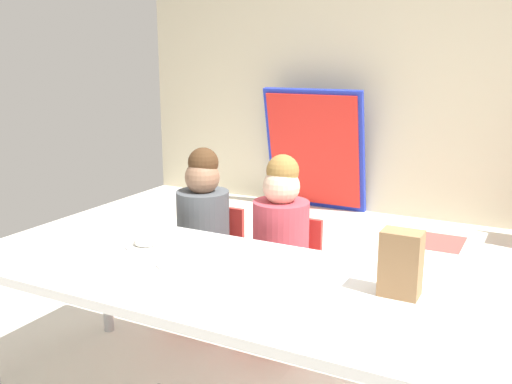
{
  "coord_description": "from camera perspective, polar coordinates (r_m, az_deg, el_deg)",
  "views": [
    {
      "loc": [
        0.7,
        -2.4,
        1.36
      ],
      "look_at": [
        -0.3,
        -0.5,
        0.84
      ],
      "focal_mm": 39.83,
      "sensor_mm": 36.0,
      "label": 1
    }
  ],
  "objects": [
    {
      "name": "ground_plane",
      "position": [
        2.85,
        10.47,
        -15.37
      ],
      "size": [
        5.86,
        4.89,
        0.02
      ],
      "color": "silver"
    },
    {
      "name": "seated_child_near_camera",
      "position": [
        2.83,
        -5.22,
        -2.95
      ],
      "size": [
        0.32,
        0.31,
        0.92
      ],
      "color": "red",
      "rests_on": "ground_plane"
    },
    {
      "name": "paper_bag_brown",
      "position": [
        1.92,
        14.34,
        -6.97
      ],
      "size": [
        0.13,
        0.09,
        0.22
      ],
      "primitive_type": "cube",
      "color": "#9E754C",
      "rests_on": "craft_table"
    },
    {
      "name": "craft_table",
      "position": [
        2.05,
        -0.85,
        -9.76
      ],
      "size": [
        2.13,
        0.79,
        0.59
      ],
      "color": "white",
      "rests_on": "ground_plane"
    },
    {
      "name": "seated_child_middle_seat",
      "position": [
        2.63,
        2.6,
        -4.18
      ],
      "size": [
        0.32,
        0.31,
        0.92
      ],
      "color": "red",
      "rests_on": "ground_plane"
    },
    {
      "name": "back_wall",
      "position": [
        4.89,
        19.99,
        13.27
      ],
      "size": [
        5.86,
        0.1,
        2.8
      ],
      "primitive_type": "cube",
      "color": "beige",
      "rests_on": "ground_plane"
    },
    {
      "name": "paper_plate_center_table",
      "position": [
        2.18,
        -7.64,
        -7.04
      ],
      "size": [
        0.18,
        0.18,
        0.01
      ],
      "primitive_type": "cylinder",
      "color": "white",
      "rests_on": "craft_table"
    },
    {
      "name": "paper_plate_near_edge",
      "position": [
        2.4,
        -10.88,
        -5.27
      ],
      "size": [
        0.18,
        0.18,
        0.01
      ],
      "primitive_type": "cylinder",
      "color": "white",
      "rests_on": "craft_table"
    },
    {
      "name": "folded_activity_table",
      "position": [
        5.06,
        5.89,
        4.2
      ],
      "size": [
        0.9,
        0.29,
        1.09
      ],
      "color": "#1E33BF",
      "rests_on": "ground_plane"
    },
    {
      "name": "donut_powdered_on_plate",
      "position": [
        2.39,
        -10.9,
        -4.83
      ],
      "size": [
        0.11,
        0.11,
        0.03
      ],
      "primitive_type": "torus",
      "color": "white",
      "rests_on": "craft_table"
    }
  ]
}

